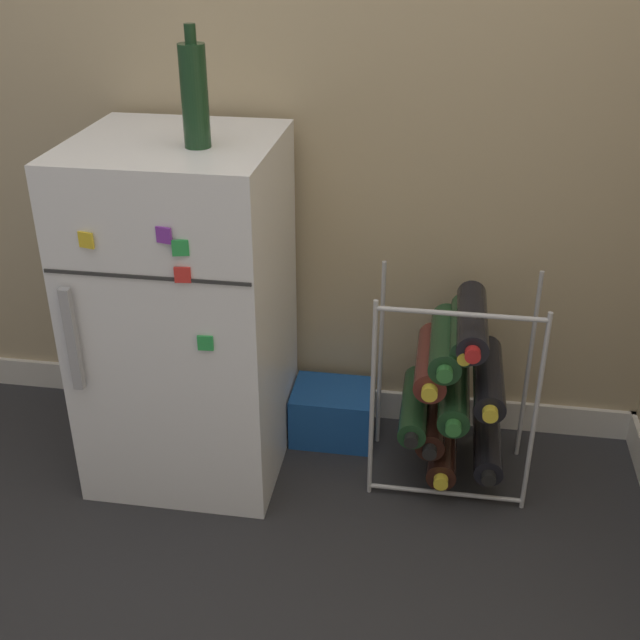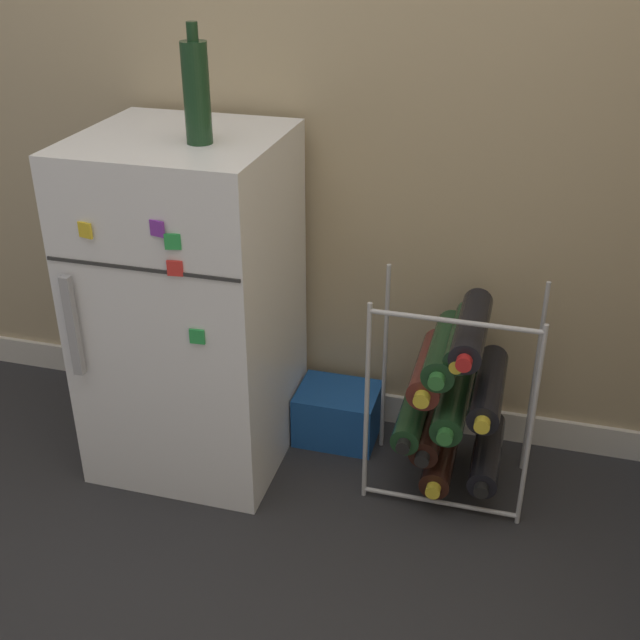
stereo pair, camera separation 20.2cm
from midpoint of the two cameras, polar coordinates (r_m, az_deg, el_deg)
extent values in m
plane|color=#28282B|center=(1.97, -4.16, -17.15)|extent=(14.00, 14.00, 0.00)
cube|color=silver|center=(2.43, -0.85, -5.81)|extent=(6.70, 0.01, 0.09)
cube|color=white|center=(2.10, -12.19, 0.46)|extent=(0.48, 0.48, 0.90)
cube|color=#2D2D2D|center=(1.81, -15.43, 2.86)|extent=(0.47, 0.00, 0.01)
cube|color=#9E9EA3|center=(1.96, -20.08, -1.41)|extent=(0.02, 0.02, 0.26)
cube|color=green|center=(1.84, -11.29, -1.71)|extent=(0.04, 0.01, 0.04)
cube|color=green|center=(1.75, -13.20, 4.94)|extent=(0.04, 0.01, 0.04)
cube|color=purple|center=(1.75, -14.33, 5.80)|extent=(0.04, 0.01, 0.04)
cube|color=yellow|center=(1.84, -19.39, 5.32)|extent=(0.04, 0.01, 0.04)
cube|color=red|center=(1.78, -12.99, 3.07)|extent=(0.04, 0.01, 0.04)
cylinder|color=#B2B2B7|center=(2.00, 0.84, -5.94)|extent=(0.01, 0.01, 0.57)
cylinder|color=#B2B2B7|center=(1.99, 12.26, -6.80)|extent=(0.01, 0.01, 0.57)
cylinder|color=#B2B2B7|center=(2.19, 1.70, -2.67)|extent=(0.01, 0.01, 0.57)
cylinder|color=#B2B2B7|center=(2.18, 12.07, -3.44)|extent=(0.01, 0.01, 0.57)
cylinder|color=#B2B2B7|center=(2.14, 6.16, -12.22)|extent=(0.40, 0.01, 0.01)
cylinder|color=#B2B2B7|center=(1.85, 6.97, 0.34)|extent=(0.40, 0.01, 0.01)
cylinder|color=black|center=(2.19, 6.07, -8.92)|extent=(0.08, 0.29, 0.08)
cylinder|color=gold|center=(2.07, 5.78, -11.49)|extent=(0.04, 0.02, 0.04)
cylinder|color=black|center=(2.17, 9.19, -8.57)|extent=(0.07, 0.29, 0.07)
cylinder|color=black|center=(2.05, 9.12, -11.15)|extent=(0.04, 0.02, 0.04)
cylinder|color=black|center=(2.14, 5.27, -7.08)|extent=(0.08, 0.27, 0.08)
cylinder|color=black|center=(2.02, 4.95, -9.43)|extent=(0.04, 0.02, 0.04)
cylinder|color=#19381E|center=(2.12, 4.04, -6.16)|extent=(0.07, 0.29, 0.07)
cylinder|color=black|center=(2.00, 3.61, -8.64)|extent=(0.03, 0.02, 0.03)
cylinder|color=#19381E|center=(2.09, 6.80, -5.14)|extent=(0.08, 0.31, 0.08)
cylinder|color=#2D7033|center=(1.95, 6.54, -7.73)|extent=(0.04, 0.02, 0.04)
cylinder|color=black|center=(2.06, 9.17, -4.14)|extent=(0.08, 0.31, 0.08)
cylinder|color=gold|center=(1.93, 9.09, -6.72)|extent=(0.04, 0.02, 0.04)
cylinder|color=#56231E|center=(2.05, 5.17, -3.01)|extent=(0.08, 0.28, 0.08)
cylinder|color=gold|center=(1.92, 4.82, -5.27)|extent=(0.04, 0.02, 0.04)
cylinder|color=#19381E|center=(2.02, 6.13, -1.67)|extent=(0.08, 0.28, 0.08)
cylinder|color=#2D7033|center=(1.89, 5.84, -3.93)|extent=(0.04, 0.02, 0.04)
cylinder|color=#19381E|center=(2.00, 7.38, -0.67)|extent=(0.07, 0.27, 0.07)
cylinder|color=gold|center=(1.87, 7.19, -2.76)|extent=(0.03, 0.02, 0.03)
cylinder|color=black|center=(1.99, 7.93, -0.13)|extent=(0.08, 0.31, 0.08)
cylinder|color=red|center=(1.84, 7.74, -2.54)|extent=(0.04, 0.02, 0.04)
cube|color=#194C9E|center=(2.32, -1.59, -6.68)|extent=(0.23, 0.18, 0.15)
cylinder|color=#19381E|center=(1.85, -12.13, 15.23)|extent=(0.06, 0.06, 0.22)
cylinder|color=#19381E|center=(1.83, -12.56, 19.25)|extent=(0.03, 0.03, 0.04)
camera|label=1|loc=(0.10, -92.86, -1.51)|focal=45.00mm
camera|label=2|loc=(0.10, 87.14, 1.51)|focal=45.00mm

